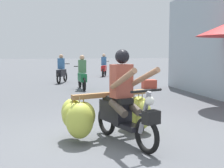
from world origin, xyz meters
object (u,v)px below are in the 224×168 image
at_px(motorbike_distant_far_ahead, 62,71).
at_px(produce_crate, 149,84).
at_px(motorbike_main_loaded, 112,111).
at_px(motorbike_distant_ahead_left, 104,67).
at_px(motorbike_distant_ahead_right, 82,76).

relative_size(motorbike_distant_far_ahead, produce_crate, 2.78).
bearing_deg(motorbike_main_loaded, motorbike_distant_far_ahead, 92.74).
distance_m(motorbike_distant_ahead_left, motorbike_distant_far_ahead, 4.40).
bearing_deg(motorbike_distant_ahead_left, motorbike_distant_ahead_right, -108.40).
height_order(motorbike_main_loaded, motorbike_distant_ahead_left, motorbike_main_loaded).
xyz_separation_m(motorbike_distant_ahead_left, motorbike_distant_ahead_right, (-2.06, -6.19, 0.00)).
xyz_separation_m(motorbike_distant_ahead_left, motorbike_distant_far_ahead, (-2.76, -3.43, 0.00)).
bearing_deg(motorbike_distant_far_ahead, motorbike_distant_ahead_right, -75.79).
bearing_deg(motorbike_main_loaded, motorbike_distant_ahead_right, 88.01).
distance_m(motorbike_main_loaded, motorbike_distant_far_ahead, 9.61).
xyz_separation_m(motorbike_main_loaded, produce_crate, (3.04, 6.70, -0.30)).
height_order(motorbike_distant_ahead_left, produce_crate, motorbike_distant_ahead_left).
relative_size(motorbike_main_loaded, produce_crate, 3.54).
bearing_deg(motorbike_distant_ahead_right, produce_crate, -2.99).
relative_size(motorbike_distant_ahead_right, motorbike_distant_far_ahead, 1.04).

